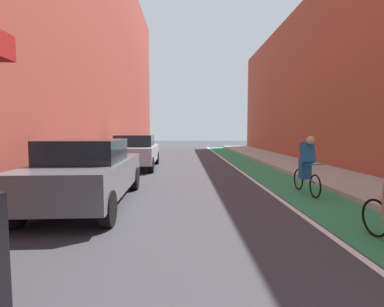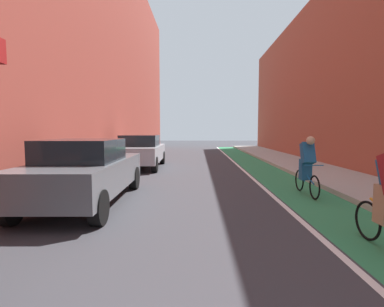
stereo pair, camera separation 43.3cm
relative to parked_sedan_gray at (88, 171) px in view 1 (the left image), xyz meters
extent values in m
plane|color=#38383D|center=(2.65, 3.03, -0.78)|extent=(80.98, 80.98, 0.00)
cube|color=#2D8451|center=(5.56, 5.03, -0.78)|extent=(1.60, 36.81, 0.00)
cube|color=white|center=(4.66, 5.03, -0.78)|extent=(0.12, 36.81, 0.00)
cube|color=#A8A59E|center=(7.63, 5.03, -0.71)|extent=(2.55, 36.81, 0.14)
cube|color=brown|center=(-2.85, 5.03, 5.23)|extent=(3.00, 36.81, 12.02)
cube|color=#9E4C38|center=(10.11, 7.03, 3.73)|extent=(2.40, 32.81, 9.03)
cube|color=#595B60|center=(0.00, 0.05, -0.10)|extent=(1.90, 4.43, 0.70)
cube|color=black|center=(0.00, -0.17, 0.47)|extent=(1.62, 1.88, 0.55)
cylinder|color=black|center=(-0.86, 1.67, -0.45)|extent=(0.24, 0.67, 0.66)
cylinder|color=black|center=(0.76, 1.71, -0.45)|extent=(0.24, 0.67, 0.66)
cylinder|color=black|center=(-0.77, -1.62, -0.45)|extent=(0.24, 0.67, 0.66)
cylinder|color=black|center=(0.85, -1.57, -0.45)|extent=(0.24, 0.67, 0.66)
cube|color=#9EA0A8|center=(0.00, 6.59, -0.10)|extent=(1.93, 4.25, 0.70)
cube|color=black|center=(0.00, 6.38, 0.47)|extent=(1.65, 1.81, 0.55)
cylinder|color=black|center=(-0.87, 8.13, -0.45)|extent=(0.24, 0.67, 0.66)
cylinder|color=black|center=(0.80, 8.17, -0.45)|extent=(0.24, 0.67, 0.66)
cylinder|color=black|center=(-0.80, 5.02, -0.45)|extent=(0.24, 0.67, 0.66)
cylinder|color=black|center=(0.87, 5.06, -0.45)|extent=(0.24, 0.67, 0.66)
torus|color=black|center=(5.35, -2.17, -0.47)|extent=(0.07, 0.62, 0.62)
torus|color=black|center=(5.60, 0.51, -0.48)|extent=(0.05, 0.61, 0.61)
torus|color=black|center=(5.59, 1.56, -0.48)|extent=(0.05, 0.61, 0.61)
cylinder|color=#1966A5|center=(5.60, 1.03, -0.26)|extent=(0.05, 0.96, 0.33)
cylinder|color=#1966A5|center=(5.59, 1.21, -0.18)|extent=(0.04, 0.12, 0.55)
cylinder|color=#1966A5|center=(5.60, 0.58, 0.07)|extent=(0.48, 0.03, 0.02)
cube|color=#1E598C|center=(5.60, 1.14, -0.11)|extent=(0.28, 0.24, 0.56)
cube|color=#1E598C|center=(5.60, 1.01, 0.35)|extent=(0.32, 0.40, 0.60)
sphere|color=tan|center=(5.60, 0.85, 0.69)|extent=(0.22, 0.22, 0.22)
cube|color=#1E598C|center=(5.60, 1.13, 0.37)|extent=(0.26, 0.28, 0.39)
camera|label=1|loc=(2.24, -6.65, 0.95)|focal=26.72mm
camera|label=2|loc=(2.67, -6.65, 0.95)|focal=26.72mm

